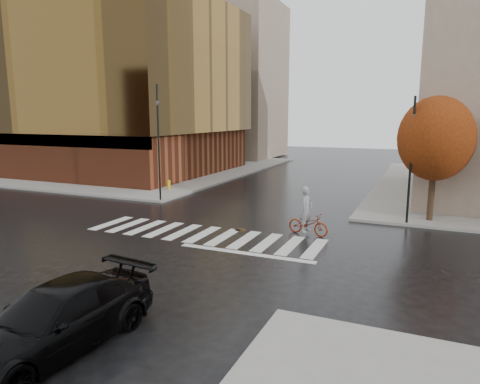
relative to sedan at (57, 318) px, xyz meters
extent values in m
plane|color=black|center=(-1.64, 9.90, -0.78)|extent=(120.00, 120.00, 0.00)
cube|color=gray|center=(-22.64, 30.90, -0.70)|extent=(30.00, 30.00, 0.15)
cube|color=silver|center=(-1.64, 10.40, -0.77)|extent=(12.00, 3.00, 0.01)
cube|color=brown|center=(-23.64, 27.90, 1.37)|extent=(26.00, 18.00, 4.00)
cube|color=beige|center=(-23.64, 19.10, 2.87)|extent=(26.00, 0.40, 1.00)
cube|color=olive|center=(-23.64, 27.90, 9.37)|extent=(27.00, 19.00, 12.00)
cube|color=gray|center=(-17.64, 46.90, 9.37)|extent=(14.00, 12.00, 20.00)
cylinder|color=black|center=(8.36, 17.30, 0.77)|extent=(0.32, 0.32, 2.80)
ellipsoid|color=#90330D|center=(8.36, 17.30, 3.69)|extent=(3.80, 3.80, 4.37)
imported|color=black|center=(0.00, 0.00, 0.00)|extent=(2.72, 5.57, 1.56)
imported|color=maroon|center=(3.02, 12.40, -0.24)|extent=(2.17, 1.14, 1.08)
imported|color=gray|center=(2.92, 12.40, 0.46)|extent=(0.68, 0.89, 2.20)
cylinder|color=black|center=(-7.94, 16.20, 3.10)|extent=(0.12, 0.12, 7.45)
imported|color=black|center=(-7.94, 16.20, 5.80)|extent=(0.21, 0.18, 0.93)
cylinder|color=black|center=(7.27, 16.20, 2.60)|extent=(0.12, 0.12, 6.46)
imported|color=black|center=(7.27, 16.20, 4.94)|extent=(0.14, 0.17, 0.81)
cylinder|color=yellow|center=(-9.67, 19.90, -0.33)|extent=(0.24, 0.24, 0.59)
sphere|color=yellow|center=(-9.67, 19.90, -0.04)|extent=(0.26, 0.26, 0.26)
cylinder|color=#443118|center=(-0.29, 11.90, -0.77)|extent=(0.76, 0.76, 0.01)
camera|label=1|loc=(7.97, -7.09, 4.86)|focal=32.00mm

